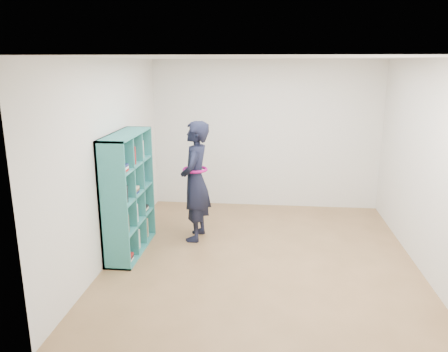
# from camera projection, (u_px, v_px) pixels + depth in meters

# --- Properties ---
(floor) EXTENTS (4.50, 4.50, 0.00)m
(floor) POSITION_uv_depth(u_px,v_px,m) (261.00, 257.00, 5.87)
(floor) COLOR brown
(floor) RESTS_ON ground
(ceiling) EXTENTS (4.50, 4.50, 0.00)m
(ceiling) POSITION_uv_depth(u_px,v_px,m) (266.00, 58.00, 5.21)
(ceiling) COLOR white
(ceiling) RESTS_ON wall_back
(wall_left) EXTENTS (0.02, 4.50, 2.60)m
(wall_left) POSITION_uv_depth(u_px,v_px,m) (111.00, 160.00, 5.74)
(wall_left) COLOR white
(wall_left) RESTS_ON floor
(wall_right) EXTENTS (0.02, 4.50, 2.60)m
(wall_right) POSITION_uv_depth(u_px,v_px,m) (427.00, 167.00, 5.34)
(wall_right) COLOR white
(wall_right) RESTS_ON floor
(wall_back) EXTENTS (4.00, 0.02, 2.60)m
(wall_back) POSITION_uv_depth(u_px,v_px,m) (266.00, 135.00, 7.71)
(wall_back) COLOR white
(wall_back) RESTS_ON floor
(wall_front) EXTENTS (4.00, 0.02, 2.60)m
(wall_front) POSITION_uv_depth(u_px,v_px,m) (259.00, 229.00, 3.38)
(wall_front) COLOR white
(wall_front) RESTS_ON floor
(bookshelf) EXTENTS (0.36, 1.24, 1.65)m
(bookshelf) POSITION_uv_depth(u_px,v_px,m) (126.00, 196.00, 5.89)
(bookshelf) COLOR teal
(bookshelf) RESTS_ON floor
(person) EXTENTS (0.46, 0.67, 1.75)m
(person) POSITION_uv_depth(u_px,v_px,m) (195.00, 181.00, 6.31)
(person) COLOR black
(person) RESTS_ON floor
(smartphone) EXTENTS (0.03, 0.10, 0.14)m
(smartphone) POSITION_uv_depth(u_px,v_px,m) (186.00, 172.00, 6.37)
(smartphone) COLOR silver
(smartphone) RESTS_ON person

